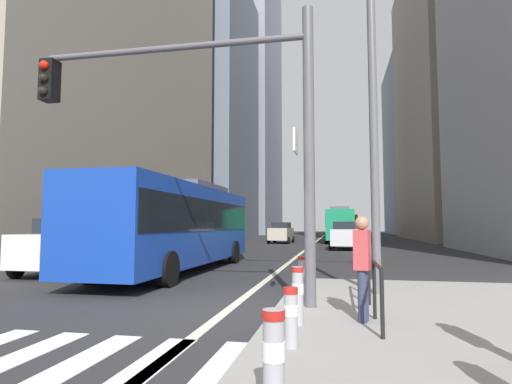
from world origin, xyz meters
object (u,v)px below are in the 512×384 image
Objects in this scene: bollard_right at (298,292)px; bollard_back at (303,275)px; city_bus_red_receding at (339,224)px; sedan_white_oncoming at (70,245)px; car_receding_far at (345,235)px; city_bus_blue_oncoming at (179,222)px; street_lamp_post at (372,76)px; pedestrian_waiting at (363,262)px; bollard_front at (274,358)px; traffic_signal_gantry at (210,111)px; bollard_left at (291,314)px; city_bus_red_distant at (348,224)px; car_receding_near at (337,230)px; car_oncoming_mid at (281,233)px.

bollard_right is 2.25m from bollard_back.
bollard_back is (-0.90, -32.83, -1.18)m from city_bus_red_receding.
bollard_right is at bearing -87.25° from bollard_back.
car_receding_far is (9.89, 16.42, 0.00)m from sedan_white_oncoming.
city_bus_red_receding is at bearing 71.47° from sedan_white_oncoming.
street_lamp_post is (6.71, -4.59, 3.45)m from city_bus_blue_oncoming.
city_bus_blue_oncoming is 12.47× the size of bollard_back.
car_receding_far is 22.60m from pedestrian_waiting.
bollard_right is (-0.79, -35.08, -1.18)m from city_bus_red_receding.
street_lamp_post is 8.83× the size of bollard_right.
sedan_white_oncoming reaches higher than bollard_back.
bollard_front is at bearing -88.04° from bollard_right.
pedestrian_waiting is (0.24, -34.68, -0.73)m from city_bus_red_receding.
bollard_back reaches higher than bollard_right.
bollard_back is at bearing 23.65° from traffic_signal_gantry.
traffic_signal_gantry is at bearing 143.55° from bollard_right.
car_receding_far reaches higher than pedestrian_waiting.
street_lamp_post is (0.72, -31.77, 3.45)m from city_bus_red_receding.
city_bus_blue_oncoming is 14.85× the size of bollard_left.
city_bus_red_distant reaches higher than bollard_front.
car_receding_near is (9.27, 40.90, -0.00)m from sedan_white_oncoming.
street_lamp_post is (1.00, -44.17, 4.29)m from car_receding_near.
car_receding_near is 4.45× the size of bollard_back.
street_lamp_post reaches higher than car_receding_near.
car_oncoming_mid is 30.83m from traffic_signal_gantry.
city_bus_red_receding is at bearing 91.59° from car_receding_far.
sedan_white_oncoming is at bearing -102.77° from car_receding_near.
bollard_left is (1.98, -2.69, -3.54)m from traffic_signal_gantry.
sedan_white_oncoming is 11.58m from pedestrian_waiting.
bollard_front is 0.97× the size of bollard_right.
sedan_white_oncoming is 13.25m from bollard_front.
car_receding_near is at bearing 90.64° from pedestrian_waiting.
car_receding_far is at bearing 87.40° from bollard_left.
city_bus_red_distant is at bearing 81.60° from city_bus_blue_oncoming.
city_bus_red_distant is 2.53× the size of car_receding_far.
city_bus_red_distant reaches higher than sedan_white_oncoming.
bollard_front is (-1.40, -6.56, -4.64)m from street_lamp_post.
city_bus_blue_oncoming is at bearing 129.72° from pedestrian_waiting.
street_lamp_post is 9.11× the size of bollard_front.
bollard_front is (4.70, -35.25, -0.35)m from car_oncoming_mid.
car_receding_near is at bearing 91.30° from city_bus_red_receding.
bollard_front is (-1.99, -60.58, -1.20)m from city_bus_red_distant.
bollard_front is at bearing -91.02° from city_bus_red_receding.
bollard_back is (-2.21, -55.09, -1.18)m from city_bus_red_distant.
city_bus_red_receding is 1.70× the size of traffic_signal_gantry.
traffic_signal_gantry is (-4.06, -55.90, 2.28)m from city_bus_red_distant.
city_bus_red_receding is at bearing 91.30° from street_lamp_post.
bollard_back is at bearing -26.62° from sedan_white_oncoming.
city_bus_blue_oncoming is 2.80× the size of car_receding_near.
traffic_signal_gantry is at bearing 113.77° from bollard_front.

